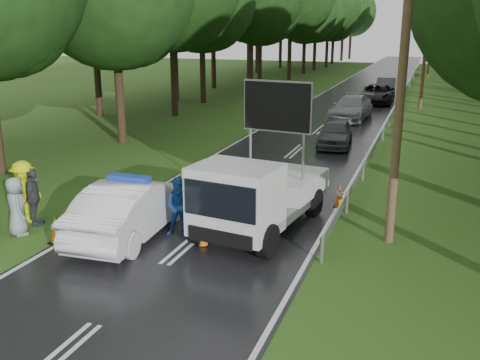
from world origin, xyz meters
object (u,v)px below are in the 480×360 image
at_px(civilian, 180,207).
at_px(queue_car_first, 335,133).
at_px(barrier, 213,183).
at_px(queue_car_third, 377,94).
at_px(police_sedan, 131,208).
at_px(work_truck, 257,195).
at_px(queue_car_fourth, 386,86).
at_px(officer, 242,198).
at_px(queue_car_second, 351,108).

height_order(civilian, queue_car_first, civilian).
height_order(barrier, queue_car_third, queue_car_third).
distance_m(police_sedan, civilian, 1.40).
relative_size(work_truck, barrier, 2.00).
relative_size(work_truck, queue_car_third, 1.05).
relative_size(work_truck, civilian, 3.24).
distance_m(police_sedan, work_truck, 3.61).
bearing_deg(queue_car_third, civilian, -94.83).
height_order(barrier, queue_car_fourth, queue_car_fourth).
distance_m(officer, queue_car_fourth, 34.37).
bearing_deg(civilian, queue_car_fourth, 62.23).
relative_size(barrier, queue_car_fourth, 0.63).
xyz_separation_m(police_sedan, officer, (2.64, 2.01, -0.01)).
relative_size(civilian, queue_car_fourth, 0.39).
bearing_deg(queue_car_third, queue_car_fourth, 88.40).
bearing_deg(police_sedan, queue_car_second, -101.59).
relative_size(police_sedan, work_truck, 0.91).
xyz_separation_m(barrier, queue_car_second, (1.62, 19.32, -0.16)).
bearing_deg(queue_car_third, police_sedan, -97.19).
bearing_deg(work_truck, queue_car_first, 97.14).
distance_m(police_sedan, queue_car_second, 22.38).
bearing_deg(civilian, queue_car_second, 61.92).
xyz_separation_m(civilian, queue_car_first, (2.08, 13.34, -0.18)).
bearing_deg(work_truck, officer, 147.06).
xyz_separation_m(queue_car_first, queue_car_fourth, (0.45, 22.52, 0.05)).
bearing_deg(barrier, queue_car_third, 105.73).
distance_m(civilian, queue_car_third, 29.95).
height_order(queue_car_third, queue_car_fourth, queue_car_third).
relative_size(queue_car_first, queue_car_second, 0.76).
bearing_deg(barrier, queue_car_first, 100.05).
distance_m(queue_car_second, queue_car_third, 8.21).
xyz_separation_m(barrier, officer, (1.32, -0.85, -0.11)).
height_order(work_truck, officer, work_truck).
xyz_separation_m(queue_car_first, queue_car_third, (0.31, 16.52, 0.06)).
xyz_separation_m(queue_car_third, queue_car_fourth, (0.14, 6.00, -0.01)).
bearing_deg(police_sedan, queue_car_third, -100.96).
distance_m(police_sedan, queue_car_third, 30.59).
bearing_deg(queue_car_first, queue_car_second, 87.79).
height_order(officer, queue_car_first, officer).
height_order(queue_car_first, queue_car_second, queue_car_second).
bearing_deg(officer, work_truck, 117.71).
relative_size(civilian, queue_car_first, 0.43).
bearing_deg(queue_car_third, queue_car_second, -95.45).
height_order(work_truck, barrier, work_truck).
bearing_deg(officer, queue_car_second, -112.62).
bearing_deg(queue_car_fourth, barrier, -96.24).
distance_m(barrier, queue_car_second, 19.39).
xyz_separation_m(officer, queue_car_fourth, (1.19, 34.35, -0.08)).
xyz_separation_m(barrier, queue_car_fourth, (2.51, 33.50, -0.19)).
distance_m(civilian, queue_car_first, 13.50).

